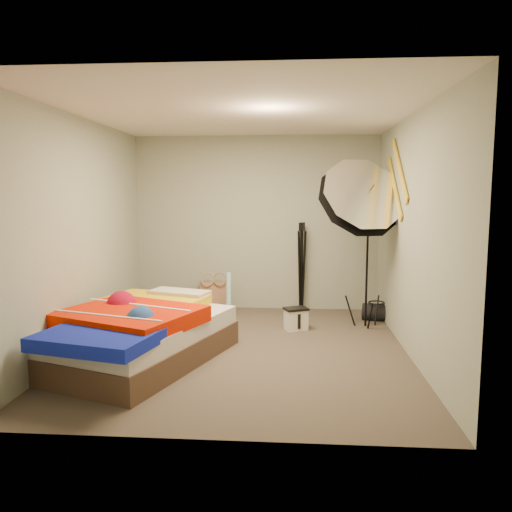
# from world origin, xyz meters

# --- Properties ---
(floor) EXTENTS (4.00, 4.00, 0.00)m
(floor) POSITION_xyz_m (0.00, 0.00, 0.00)
(floor) COLOR #4D4439
(floor) RESTS_ON ground
(ceiling) EXTENTS (4.00, 4.00, 0.00)m
(ceiling) POSITION_xyz_m (0.00, 0.00, 2.50)
(ceiling) COLOR silver
(ceiling) RESTS_ON wall_back
(wall_back) EXTENTS (3.50, 0.00, 3.50)m
(wall_back) POSITION_xyz_m (0.00, 2.00, 1.25)
(wall_back) COLOR #97A08E
(wall_back) RESTS_ON floor
(wall_front) EXTENTS (3.50, 0.00, 3.50)m
(wall_front) POSITION_xyz_m (0.00, -2.00, 1.25)
(wall_front) COLOR #97A08E
(wall_front) RESTS_ON floor
(wall_left) EXTENTS (0.00, 4.00, 4.00)m
(wall_left) POSITION_xyz_m (-1.75, 0.00, 1.25)
(wall_left) COLOR #97A08E
(wall_left) RESTS_ON floor
(wall_right) EXTENTS (0.00, 4.00, 4.00)m
(wall_right) POSITION_xyz_m (1.75, 0.00, 1.25)
(wall_right) COLOR #97A08E
(wall_right) RESTS_ON floor
(tote_bag) EXTENTS (0.41, 0.21, 0.41)m
(tote_bag) POSITION_xyz_m (-0.61, 1.90, 0.20)
(tote_bag) COLOR tan
(tote_bag) RESTS_ON floor
(wrapping_roll) EXTENTS (0.08, 0.18, 0.61)m
(wrapping_roll) POSITION_xyz_m (-0.34, 1.44, 0.31)
(wrapping_roll) COLOR #54B9D0
(wrapping_roll) RESTS_ON floor
(camera_case) EXTENTS (0.31, 0.27, 0.26)m
(camera_case) POSITION_xyz_m (0.58, 0.84, 0.13)
(camera_case) COLOR silver
(camera_case) RESTS_ON floor
(duffel_bag) EXTENTS (0.40, 0.30, 0.22)m
(duffel_bag) POSITION_xyz_m (1.65, 1.38, 0.11)
(duffel_bag) COLOR black
(duffel_bag) RESTS_ON floor
(wall_stripe_upper) EXTENTS (0.02, 0.91, 0.78)m
(wall_stripe_upper) POSITION_xyz_m (1.73, 0.60, 1.95)
(wall_stripe_upper) COLOR gold
(wall_stripe_upper) RESTS_ON wall_right
(wall_stripe_lower) EXTENTS (0.02, 0.91, 0.78)m
(wall_stripe_lower) POSITION_xyz_m (1.73, 0.85, 1.75)
(wall_stripe_lower) COLOR gold
(wall_stripe_lower) RESTS_ON wall_right
(bed) EXTENTS (1.93, 2.38, 0.57)m
(bed) POSITION_xyz_m (-1.04, -0.43, 0.29)
(bed) COLOR #4F382A
(bed) RESTS_ON floor
(photo_umbrella) EXTENTS (1.20, 0.98, 2.22)m
(photo_umbrella) POSITION_xyz_m (1.33, 0.91, 1.60)
(photo_umbrella) COLOR black
(photo_umbrella) RESTS_ON floor
(camera_tripod) EXTENTS (0.09, 0.09, 1.28)m
(camera_tripod) POSITION_xyz_m (0.66, 1.86, 0.73)
(camera_tripod) COLOR black
(camera_tripod) RESTS_ON floor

